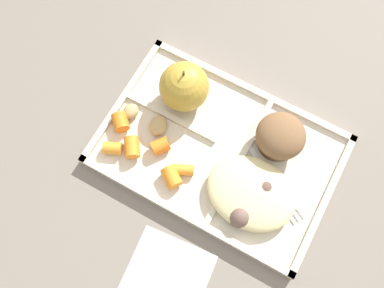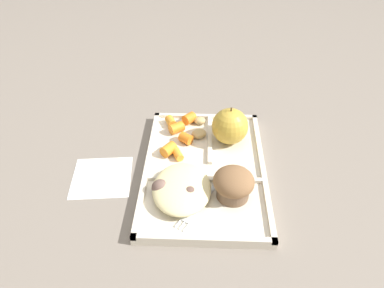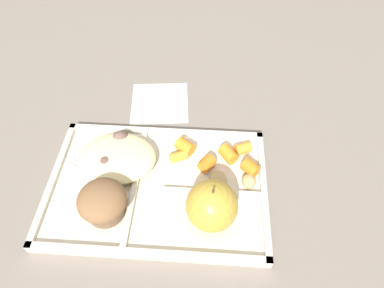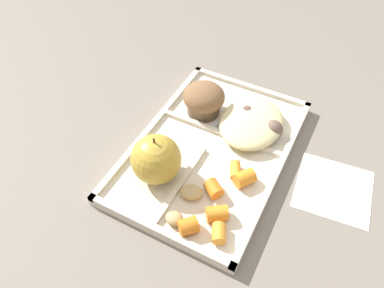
% 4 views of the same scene
% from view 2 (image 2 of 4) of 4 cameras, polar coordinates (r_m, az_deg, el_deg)
% --- Properties ---
extents(ground, '(6.00, 6.00, 0.00)m').
position_cam_2_polar(ground, '(0.81, 1.95, -4.39)').
color(ground, slate).
extents(lunch_tray, '(0.39, 0.26, 0.02)m').
position_cam_2_polar(lunch_tray, '(0.81, 1.97, -3.96)').
color(lunch_tray, beige).
rests_on(lunch_tray, ground).
extents(green_apple, '(0.08, 0.08, 0.09)m').
position_cam_2_polar(green_apple, '(0.86, 5.87, 2.75)').
color(green_apple, '#B79333').
rests_on(green_apple, lunch_tray).
extents(bran_muffin, '(0.08, 0.08, 0.06)m').
position_cam_2_polar(bran_muffin, '(0.73, 6.41, -6.14)').
color(bran_muffin, brown).
rests_on(bran_muffin, lunch_tray).
extents(carrot_slice_near_corner, '(0.04, 0.04, 0.03)m').
position_cam_2_polar(carrot_slice_near_corner, '(0.83, -3.63, -0.83)').
color(carrot_slice_near_corner, orange).
rests_on(carrot_slice_near_corner, lunch_tray).
extents(carrot_slice_edge, '(0.04, 0.04, 0.02)m').
position_cam_2_polar(carrot_slice_edge, '(0.90, -2.39, 2.50)').
color(carrot_slice_edge, orange).
rests_on(carrot_slice_edge, lunch_tray).
extents(carrot_slice_diagonal, '(0.04, 0.04, 0.03)m').
position_cam_2_polar(carrot_slice_diagonal, '(0.93, -0.42, 3.97)').
color(carrot_slice_diagonal, orange).
rests_on(carrot_slice_diagonal, lunch_tray).
extents(carrot_slice_back, '(0.04, 0.04, 0.02)m').
position_cam_2_polar(carrot_slice_back, '(0.86, -0.95, 0.88)').
color(carrot_slice_back, orange).
rests_on(carrot_slice_back, lunch_tray).
extents(carrot_slice_large, '(0.04, 0.03, 0.02)m').
position_cam_2_polar(carrot_slice_large, '(0.92, -3.29, 3.46)').
color(carrot_slice_large, orange).
rests_on(carrot_slice_large, lunch_tray).
extents(carrot_slice_small, '(0.04, 0.03, 0.02)m').
position_cam_2_polar(carrot_slice_small, '(0.83, -2.23, -1.56)').
color(carrot_slice_small, orange).
rests_on(carrot_slice_small, lunch_tray).
extents(potato_chunk_wedge, '(0.03, 0.03, 0.02)m').
position_cam_2_polar(potato_chunk_wedge, '(0.93, 1.20, 3.61)').
color(potato_chunk_wedge, tan).
rests_on(potato_chunk_wedge, lunch_tray).
extents(potato_chunk_golden, '(0.04, 0.04, 0.02)m').
position_cam_2_polar(potato_chunk_golden, '(0.88, 1.08, 1.60)').
color(potato_chunk_golden, tan).
rests_on(potato_chunk_golden, lunch_tray).
extents(egg_noodle_pile, '(0.15, 0.12, 0.03)m').
position_cam_2_polar(egg_noodle_pile, '(0.74, -1.58, -6.84)').
color(egg_noodle_pile, beige).
rests_on(egg_noodle_pile, lunch_tray).
extents(meatball_back, '(0.03, 0.03, 0.03)m').
position_cam_2_polar(meatball_back, '(0.76, -1.63, -5.05)').
color(meatball_back, '#755B4C').
rests_on(meatball_back, lunch_tray).
extents(meatball_side, '(0.03, 0.03, 0.03)m').
position_cam_2_polar(meatball_side, '(0.74, -1.19, -6.49)').
color(meatball_side, brown).
rests_on(meatball_side, lunch_tray).
extents(meatball_front, '(0.03, 0.03, 0.03)m').
position_cam_2_polar(meatball_front, '(0.72, -0.38, -7.77)').
color(meatball_front, brown).
rests_on(meatball_front, lunch_tray).
extents(meatball_center, '(0.04, 0.04, 0.04)m').
position_cam_2_polar(meatball_center, '(0.74, -4.89, -6.77)').
color(meatball_center, brown).
rests_on(meatball_center, lunch_tray).
extents(plastic_fork, '(0.14, 0.09, 0.00)m').
position_cam_2_polar(plastic_fork, '(0.73, 0.96, -9.50)').
color(plastic_fork, silver).
rests_on(plastic_fork, lunch_tray).
extents(paper_napkin, '(0.14, 0.14, 0.00)m').
position_cam_2_polar(paper_napkin, '(0.82, -13.74, -4.98)').
color(paper_napkin, white).
rests_on(paper_napkin, ground).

